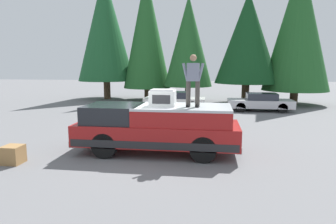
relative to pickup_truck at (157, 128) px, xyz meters
name	(u,v)px	position (x,y,z in m)	size (l,w,h in m)	color
ground_plane	(140,153)	(-0.11, 0.59, -0.87)	(90.00, 90.00, 0.00)	slate
pickup_truck	(157,128)	(0.00, 0.00, 0.00)	(2.01, 5.54, 1.65)	maroon
compressor_unit	(163,98)	(-0.14, -0.21, 1.05)	(0.65, 0.84, 0.56)	silver
person_on_truck_bed	(193,79)	(-0.20, -1.21, 1.68)	(0.29, 0.72, 1.69)	#423D38
parked_car_silver	(260,102)	(10.22, -4.95, -0.29)	(1.64, 4.10, 1.16)	silver
parked_car_white	(175,100)	(10.51, 0.65, -0.29)	(1.64, 4.10, 1.16)	white
wooden_crate	(13,155)	(-1.79, 4.20, -0.59)	(0.56, 0.56, 0.56)	olive
conifer_far_left	(298,25)	(13.95, -7.96, 4.92)	(4.80, 4.80, 10.54)	#4C3826
conifer_left	(247,38)	(13.95, -4.38, 4.08)	(4.75, 4.75, 8.34)	#4C3826
conifer_center_left	(188,41)	(14.34, 0.07, 3.89)	(3.79, 3.79, 8.28)	#4C3826
conifer_center_right	(147,30)	(15.23, 3.58, 4.86)	(3.90, 3.90, 10.45)	#4C3826
conifer_right	(105,27)	(15.60, 7.24, 5.22)	(4.77, 4.77, 10.63)	#4C3826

